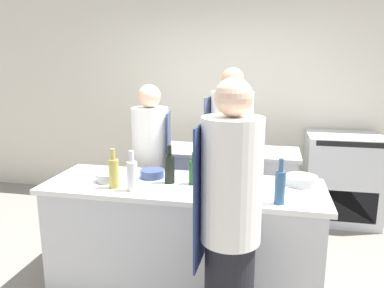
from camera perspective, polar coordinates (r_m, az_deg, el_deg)
ground_plane at (r=3.37m, az=-1.32°, el=-20.79°), size 16.00×16.00×0.00m
wall_back at (r=4.93m, az=4.31°, el=7.25°), size 8.00×0.06×2.80m
prep_counter at (r=3.15m, az=-1.36°, el=-13.90°), size 2.21×0.74×0.90m
pass_counter at (r=4.26m, az=3.71°, el=-6.69°), size 1.78×0.62×0.90m
oven_range at (r=4.75m, az=21.82°, el=-4.77°), size 0.83×0.68×1.03m
chef_at_prep_near at (r=2.27m, az=5.79°, el=-12.60°), size 0.37×0.35×1.77m
chef_at_stove at (r=3.77m, az=-6.21°, el=-3.47°), size 0.40×0.38×1.63m
chef_at_pass_far at (r=3.57m, az=5.87°, el=-3.09°), size 0.43×0.42×1.80m
bottle_olive_oil at (r=2.61m, az=13.26°, el=-6.26°), size 0.07×0.07×0.32m
bottle_vinegar at (r=2.98m, az=-3.44°, el=-3.68°), size 0.08×0.08×0.31m
bottle_wine at (r=2.83m, az=-9.12°, el=-4.66°), size 0.08×0.08×0.31m
bottle_cooking_oil at (r=2.95m, az=0.37°, el=-4.20°), size 0.09×0.09×0.26m
bottle_sauce at (r=2.92m, az=-11.83°, el=-4.27°), size 0.08×0.08×0.31m
bottle_water at (r=2.79m, az=3.74°, el=-4.83°), size 0.08×0.08×0.30m
bowl_mixing_large at (r=2.89m, az=8.44°, el=-6.10°), size 0.23×0.23×0.07m
bowl_prep_small at (r=3.15m, az=-6.10°, el=-4.50°), size 0.20×0.20×0.07m
bowl_ceramic_blue at (r=3.07m, az=16.30°, el=-5.33°), size 0.25×0.25×0.07m
bowl_wooden_salad at (r=3.11m, az=-12.49°, el=-4.92°), size 0.21×0.21×0.07m
cup at (r=3.14m, az=0.96°, el=-4.21°), size 0.09×0.09×0.09m
cutting_board at (r=3.33m, az=-16.32°, el=-4.47°), size 0.30×0.27×0.01m
stockpot at (r=3.97m, az=6.11°, el=0.17°), size 0.24×0.24×0.21m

